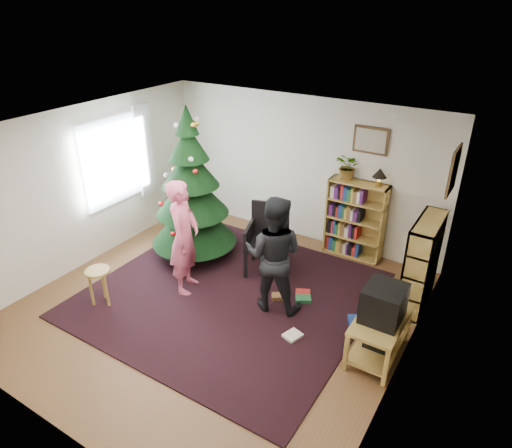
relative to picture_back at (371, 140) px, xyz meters
The scene contains 23 objects.
floor 3.35m from the picture_back, 114.92° to the right, with size 5.00×5.00×0.00m, color brown.
ceiling 2.78m from the picture_back, 114.92° to the right, with size 5.00×5.00×0.00m, color white.
wall_back 1.35m from the picture_back, behind, with size 5.00×0.02×2.50m, color silver.
wall_front 5.15m from the picture_back, 103.02° to the right, with size 5.00×0.02×2.50m, color silver.
wall_left 4.47m from the picture_back, 145.86° to the right, with size 0.02×5.00×2.50m, color silver.
wall_right 2.90m from the picture_back, 61.39° to the right, with size 0.02×5.00×2.50m, color silver.
rug 3.13m from the picture_back, 117.87° to the right, with size 3.80×3.60×0.02m, color black.
window_pane 4.10m from the picture_back, 152.62° to the right, with size 0.04×1.20×1.40m, color silver.
curtain 3.79m from the picture_back, 161.83° to the right, with size 0.06×0.35×1.60m, color silver.
picture_back is the anchor object (origin of this frame).
picture_right 1.51m from the picture_back, 28.69° to the right, with size 0.03×0.50×0.60m.
christmas_tree 2.90m from the picture_back, 146.19° to the right, with size 1.38×1.38×2.51m.
bookshelf_back 1.29m from the picture_back, 115.10° to the right, with size 0.95×0.30×1.30m.
bookshelf_right 1.98m from the picture_back, 37.89° to the right, with size 0.30×0.95×1.30m.
tv_stand 2.96m from the picture_back, 64.41° to the right, with size 0.52×0.94×0.55m.
crt_tv 2.75m from the picture_back, 64.47° to the right, with size 0.45×0.49×0.42m.
armchair 2.10m from the picture_back, 129.44° to the right, with size 0.75×0.76×1.08m.
stool 4.44m from the picture_back, 127.73° to the right, with size 0.34×0.34×0.56m.
person_standing 3.15m from the picture_back, 126.87° to the right, with size 0.63×0.41×1.72m, color #D25470.
person_by_chair 2.40m from the picture_back, 103.15° to the right, with size 0.81×0.63×1.67m, color black.
potted_plant 0.53m from the picture_back, 152.85° to the right, with size 0.39×0.34×0.43m, color gray.
table_lamp 0.53m from the picture_back, 29.69° to the right, with size 0.22×0.22×0.29m.
floor_clutter 2.64m from the picture_back, 91.35° to the right, with size 1.98×1.37×0.08m.
Camera 1 is at (3.22, -4.13, 3.94)m, focal length 32.00 mm.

